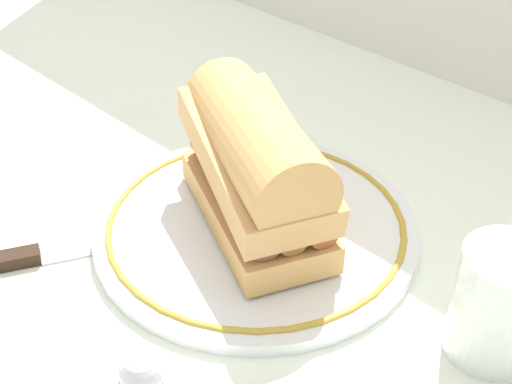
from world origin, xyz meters
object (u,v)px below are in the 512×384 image
(plate, at_px, (256,227))
(butter_knife, at_px, (42,255))
(sausage_sandwich, at_px, (256,165))
(drinking_glass, at_px, (498,309))

(plate, height_order, butter_knife, plate)
(sausage_sandwich, bearing_deg, plate, -139.48)
(plate, distance_m, drinking_glass, 0.21)
(sausage_sandwich, distance_m, butter_knife, 0.19)
(sausage_sandwich, relative_size, drinking_glass, 2.21)
(plate, xyz_separation_m, sausage_sandwich, (0.00, 0.00, 0.06))
(plate, relative_size, butter_knife, 2.15)
(plate, bearing_deg, butter_knife, -124.44)
(plate, bearing_deg, drinking_glass, 7.07)
(plate, xyz_separation_m, drinking_glass, (0.21, 0.03, 0.03))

